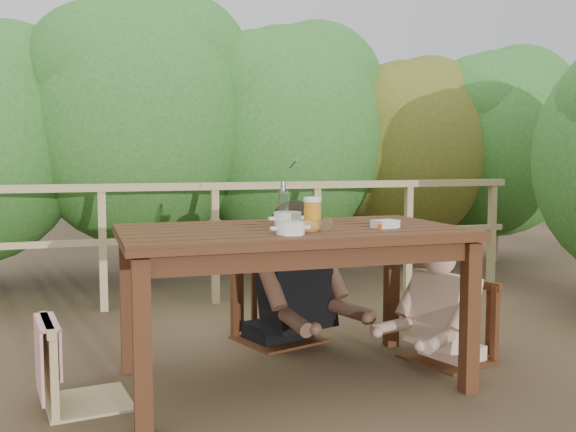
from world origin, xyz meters
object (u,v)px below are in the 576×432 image
object	(u,v)px
tumbler	(326,227)
butter_tub	(385,226)
diner_right	(454,262)
bread_roll	(308,228)
table	(291,307)
woman	(278,233)
soup_near	(290,230)
soup_far	(288,220)
chair_right	(449,286)
chair_left	(86,321)
chair_far	(279,266)
beer_glass	(312,214)
bottle	(283,205)

from	to	relation	value
tumbler	butter_tub	size ratio (longest dim) A/B	0.57
diner_right	tumbler	distance (m)	1.02
tumbler	bread_roll	bearing A→B (deg)	167.02
table	woman	bearing A→B (deg)	77.63
woman	diner_right	xyz separation A→B (m)	(0.87, -0.73, -0.12)
soup_near	soup_far	xyz separation A→B (m)	(0.13, 0.44, 0.00)
chair_right	butter_tub	distance (m)	0.72
table	soup_near	bearing A→B (deg)	-109.00
chair_left	chair_far	distance (m)	1.45
butter_tub	diner_right	bearing A→B (deg)	4.51
soup_far	tumbler	distance (m)	0.38
beer_glass	tumbler	bearing A→B (deg)	-83.67
chair_right	bottle	distance (m)	1.14
soup_far	diner_right	bearing A→B (deg)	-4.64
beer_glass	tumbler	world-z (taller)	beer_glass
chair_left	bottle	bearing A→B (deg)	-91.27
woman	chair_left	bearing A→B (deg)	14.32
bread_roll	chair_far	bearing A→B (deg)	81.10
chair_left	diner_right	bearing A→B (deg)	-96.16
chair_left	tumbler	size ratio (longest dim) A/B	10.68
table	bottle	xyz separation A→B (m)	(-0.00, 0.13, 0.54)
chair_right	bread_roll	size ratio (longest dim) A/B	7.26
soup_near	bottle	xyz separation A→B (m)	(0.10, 0.42, 0.09)
bread_roll	tumbler	bearing A→B (deg)	-12.98
table	diner_right	distance (m)	1.06
table	chair_left	size ratio (longest dim) A/B	2.15
bread_roll	tumbler	world-z (taller)	tumbler
table	chair_left	distance (m)	1.05
chair_right	bottle	size ratio (longest dim) A/B	3.48
chair_right	soup_near	bearing A→B (deg)	-89.84
soup_near	butter_tub	bearing A→B (deg)	11.60
soup_far	chair_far	bearing A→B (deg)	77.01
chair_left	bread_roll	distance (m)	1.19
tumbler	table	bearing A→B (deg)	115.77
table	tumbler	distance (m)	0.52
beer_glass	bottle	world-z (taller)	bottle
woman	tumbler	xyz separation A→B (m)	(-0.07, -1.03, 0.15)
chair_right	woman	bearing A→B (deg)	-148.68
bottle	butter_tub	world-z (taller)	bottle
chair_far	bread_roll	world-z (taller)	chair_far
chair_left	chair_right	world-z (taller)	chair_right
soup_near	chair_right	bearing A→B (deg)	17.73
chair_right	diner_right	xyz separation A→B (m)	(0.03, 0.00, 0.14)
woman	soup_far	xyz separation A→B (m)	(-0.15, -0.65, 0.15)
chair_far	beer_glass	size ratio (longest dim) A/B	5.56
table	soup_near	xyz separation A→B (m)	(-0.10, -0.29, 0.45)
chair_right	bread_roll	bearing A→B (deg)	-92.24
chair_right	bread_roll	distance (m)	1.11
chair_far	tumbler	xyz separation A→B (m)	(-0.07, -1.01, 0.36)
chair_left	butter_tub	size ratio (longest dim) A/B	6.10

